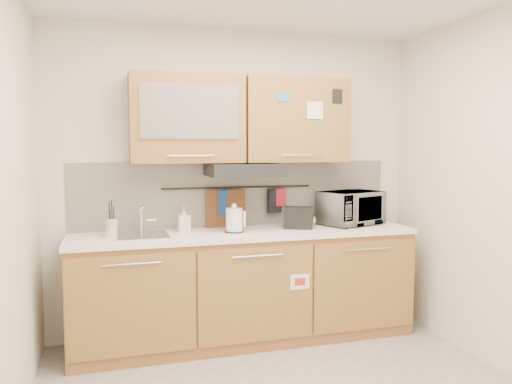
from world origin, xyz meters
TOP-DOWN VIEW (x-y plane):
  - wall_back at (0.00, 1.50)m, footprint 3.20×0.00m
  - base_cabinet at (0.00, 1.19)m, footprint 2.80×0.64m
  - countertop at (0.00, 1.19)m, footprint 2.82×0.62m
  - backsplash at (0.00, 1.49)m, footprint 2.80×0.02m
  - upper_cabinets at (-0.00, 1.32)m, footprint 1.82×0.37m
  - range_hood at (0.00, 1.25)m, footprint 0.60×0.46m
  - sink at (-0.85, 1.21)m, footprint 0.42×0.40m
  - utensil_rail at (0.00, 1.45)m, footprint 1.30×0.02m
  - utensil_crock at (-1.06, 1.25)m, footprint 0.12×0.12m
  - kettle at (-0.11, 1.16)m, footprint 0.17×0.15m
  - toaster at (0.46, 1.19)m, footprint 0.28×0.23m
  - microwave at (0.98, 1.27)m, footprint 0.63×0.53m
  - soap_bottle at (-0.50, 1.29)m, footprint 0.10×0.10m
  - cutting_board at (-0.11, 1.44)m, footprint 0.34×0.04m
  - oven_mitt at (-0.13, 1.44)m, footprint 0.13×0.05m
  - dark_pouch at (0.33, 1.44)m, footprint 0.14×0.08m
  - pot_holder at (0.37, 1.44)m, footprint 0.13×0.04m

SIDE VIEW (x-z plane):
  - base_cabinet at x=0.00m, z-range -0.03..0.85m
  - countertop at x=0.00m, z-range 0.88..0.92m
  - sink at x=-0.85m, z-range 0.79..1.05m
  - utensil_crock at x=-1.06m, z-range 0.85..1.13m
  - kettle at x=-0.11m, z-range 0.89..1.13m
  - toaster at x=0.46m, z-range 0.92..1.11m
  - soap_bottle at x=-0.50m, z-range 0.92..1.13m
  - cutting_board at x=-0.11m, z-range 0.82..1.24m
  - microwave at x=0.98m, z-range 0.92..1.22m
  - oven_mitt at x=-0.13m, z-range 1.03..1.24m
  - dark_pouch at x=0.33m, z-range 1.03..1.24m
  - pot_holder at x=0.37m, z-range 1.09..1.24m
  - backsplash at x=0.00m, z-range 0.92..1.48m
  - utensil_rail at x=0.00m, z-range 1.25..1.27m
  - wall_back at x=0.00m, z-range -0.30..2.90m
  - range_hood at x=0.00m, z-range 1.37..1.47m
  - upper_cabinets at x=0.00m, z-range 1.48..2.18m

